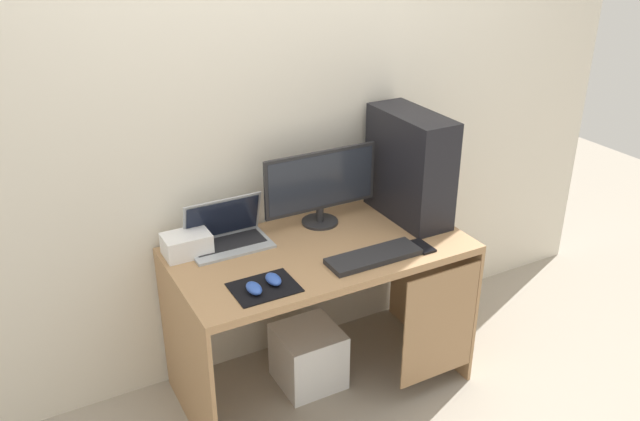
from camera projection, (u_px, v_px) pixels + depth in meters
ground_plane at (320, 381)px, 3.26m from camera, size 8.00×8.00×0.00m
wall_back at (280, 104)px, 3.00m from camera, size 4.00×0.05×2.60m
desk at (324, 278)px, 3.00m from camera, size 1.31×0.69×0.75m
pc_tower at (410, 166)px, 3.12m from camera, size 0.20×0.48×0.52m
monitor at (321, 185)px, 3.06m from camera, size 0.57×0.17×0.36m
laptop at (227, 235)px, 2.94m from camera, size 0.36×0.22×0.21m
projector at (187, 244)px, 2.86m from camera, size 0.20×0.14×0.10m
keyboard at (374, 256)px, 2.84m from camera, size 0.42×0.14×0.02m
mousepad at (264, 287)px, 2.63m from camera, size 0.26×0.20×0.00m
mouse_left at (273, 279)px, 2.65m from camera, size 0.06×0.10×0.03m
mouse_right at (254, 288)px, 2.59m from camera, size 0.06×0.10×0.03m
cell_phone at (422, 246)px, 2.93m from camera, size 0.07×0.13×0.01m
subwoofer at (308, 356)px, 3.20m from camera, size 0.29×0.29×0.29m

